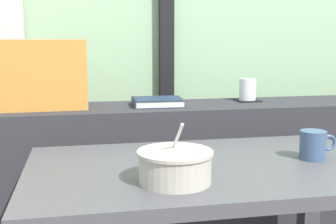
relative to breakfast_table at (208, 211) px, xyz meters
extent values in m
cube|color=#2D2D33|center=(0.06, 0.55, -0.19)|extent=(2.80, 0.31, 0.82)
cube|color=#4C4C51|center=(0.00, 0.00, 0.12)|extent=(1.01, 0.59, 0.03)
cube|color=black|center=(0.35, 0.61, 0.23)|extent=(0.10, 0.10, 0.00)
cylinder|color=white|center=(0.35, 0.61, 0.27)|extent=(0.07, 0.07, 0.09)
cylinder|color=gold|center=(0.35, 0.61, 0.27)|extent=(0.06, 0.06, 0.07)
cube|color=#1E2D47|center=(-0.05, 0.55, 0.23)|extent=(0.20, 0.16, 0.00)
cube|color=silver|center=(-0.05, 0.55, 0.24)|extent=(0.19, 0.15, 0.02)
cube|color=#1E2D47|center=(-0.05, 0.55, 0.25)|extent=(0.20, 0.16, 0.00)
cube|color=#1E2D47|center=(-0.15, 0.56, 0.24)|extent=(0.01, 0.16, 0.03)
cube|color=#D18938|center=(-0.48, 0.55, 0.35)|extent=(0.32, 0.15, 0.26)
cylinder|color=#BCB7A8|center=(-0.12, -0.13, 0.18)|extent=(0.18, 0.18, 0.08)
cylinder|color=#BCB7A8|center=(-0.12, -0.13, 0.21)|extent=(0.19, 0.19, 0.01)
cylinder|color=tan|center=(-0.12, -0.13, 0.17)|extent=(0.16, 0.16, 0.06)
cylinder|color=silver|center=(-0.12, -0.10, 0.23)|extent=(0.02, 0.13, 0.13)
ellipsoid|color=silver|center=(-0.12, -0.08, 0.19)|extent=(0.03, 0.05, 0.01)
cylinder|color=#3D567A|center=(0.32, 0.00, 0.18)|extent=(0.08, 0.08, 0.08)
torus|color=#3D567A|center=(0.37, 0.00, 0.18)|extent=(0.05, 0.01, 0.05)
camera|label=1|loc=(-0.34, -1.15, 0.49)|focal=47.02mm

